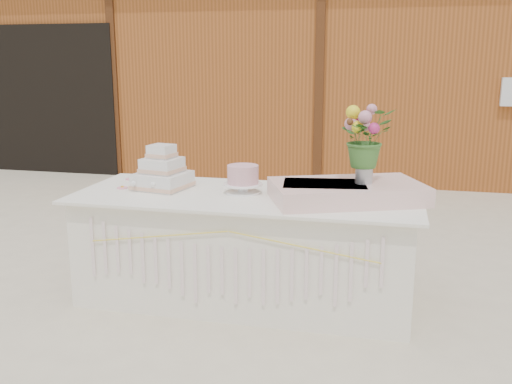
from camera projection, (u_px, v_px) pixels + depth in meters
The scene contains 9 objects.
ground at pixel (247, 297), 4.14m from camera, with size 80.00×80.00×0.00m, color beige.
barn at pixel (334, 61), 9.45m from camera, with size 12.60×4.60×3.30m.
cake_table at pixel (246, 247), 4.05m from camera, with size 2.40×1.00×0.77m.
wedding_cake at pixel (162, 174), 4.14m from camera, with size 0.41×0.41×0.32m.
pink_cake_stand at pixel (243, 178), 3.98m from camera, with size 0.28×0.28×0.20m.
satin_runner at pixel (347, 192), 3.78m from camera, with size 0.98×0.57×0.12m, color beige.
flower_vase at pixel (364, 172), 3.73m from camera, with size 0.11×0.11×0.16m, color #B7B7BC.
bouquet at pixel (366, 130), 3.67m from camera, with size 0.35×0.30×0.38m, color #3A6D2B.
loose_flowers at pixel (126, 183), 4.28m from camera, with size 0.15×0.38×0.02m, color pink, non-canonical shape.
Camera 1 is at (0.95, -3.74, 1.68)m, focal length 40.00 mm.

